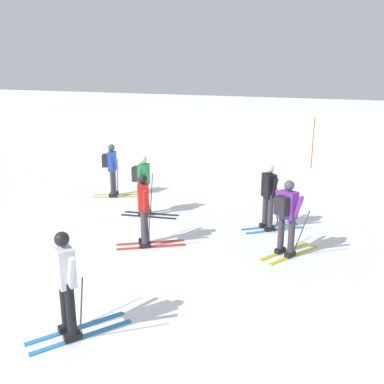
{
  "coord_description": "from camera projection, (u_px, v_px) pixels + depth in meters",
  "views": [
    {
      "loc": [
        6.77,
        -6.06,
        3.92
      ],
      "look_at": [
        1.62,
        3.36,
        0.9
      ],
      "focal_mm": 40.18,
      "sensor_mm": 36.0,
      "label": 1
    }
  ],
  "objects": [
    {
      "name": "ground_plane",
      "position": [
        52.0,
        259.0,
        9.31
      ],
      "size": [
        120.0,
        120.0,
        0.0
      ],
      "primitive_type": "plane",
      "color": "white"
    },
    {
      "name": "far_snow_ridge",
      "position": [
        296.0,
        121.0,
        24.97
      ],
      "size": [
        80.0,
        7.4,
        2.22
      ],
      "primitive_type": "cube",
      "color": "white",
      "rests_on": "ground"
    },
    {
      "name": "skier_blue",
      "position": [
        112.0,
        168.0,
        13.72
      ],
      "size": [
        1.57,
        1.13,
        1.71
      ],
      "color": "gold",
      "rests_on": "ground"
    },
    {
      "name": "skier_green",
      "position": [
        143.0,
        182.0,
        11.9
      ],
      "size": [
        1.64,
        0.97,
        1.71
      ],
      "color": "black",
      "rests_on": "ground"
    },
    {
      "name": "skier_white",
      "position": [
        66.0,
        282.0,
        6.36
      ],
      "size": [
        1.08,
        1.59,
        1.71
      ],
      "color": "#237AC6",
      "rests_on": "ground"
    },
    {
      "name": "skier_black",
      "position": [
        269.0,
        195.0,
        10.81
      ],
      "size": [
        1.37,
        1.41,
        1.71
      ],
      "color": "#237AC6",
      "rests_on": "ground"
    },
    {
      "name": "skier_purple",
      "position": [
        287.0,
        214.0,
        9.23
      ],
      "size": [
        0.96,
        1.62,
        1.71
      ],
      "color": "gold",
      "rests_on": "ground"
    },
    {
      "name": "skier_red",
      "position": [
        144.0,
        208.0,
        9.78
      ],
      "size": [
        1.48,
        1.29,
        1.71
      ],
      "color": "red",
      "rests_on": "ground"
    },
    {
      "name": "trail_marker_pole",
      "position": [
        313.0,
        143.0,
        17.77
      ],
      "size": [
        0.05,
        0.05,
        2.09
      ],
      "primitive_type": "cylinder",
      "color": "#C65614",
      "rests_on": "ground"
    }
  ]
}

